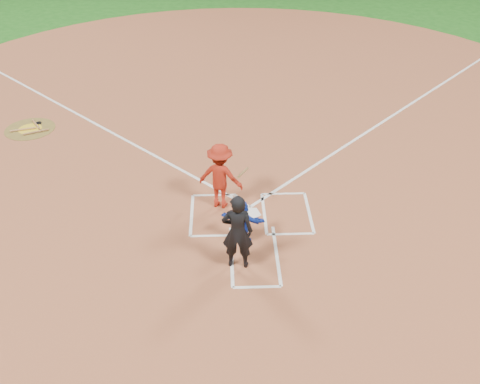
{
  "coord_description": "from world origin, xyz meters",
  "views": [
    {
      "loc": [
        -0.7,
        -11.58,
        8.63
      ],
      "look_at": [
        -0.3,
        -0.4,
        1.0
      ],
      "focal_mm": 40.0,
      "sensor_mm": 36.0,
      "label": 1
    }
  ],
  "objects_px": {
    "umpire": "(237,232)",
    "batter_at_plate": "(220,176)",
    "catcher": "(242,222)",
    "on_deck_circle": "(30,129)",
    "home_plate": "(251,213)"
  },
  "relations": [
    {
      "from": "catcher",
      "to": "umpire",
      "type": "xyz_separation_m",
      "value": [
        -0.14,
        -0.88,
        0.39
      ]
    },
    {
      "from": "catcher",
      "to": "batter_at_plate",
      "type": "bearing_deg",
      "value": -55.22
    },
    {
      "from": "home_plate",
      "to": "umpire",
      "type": "height_order",
      "value": "umpire"
    },
    {
      "from": "umpire",
      "to": "batter_at_plate",
      "type": "distance_m",
      "value": 2.49
    },
    {
      "from": "umpire",
      "to": "batter_at_plate",
      "type": "bearing_deg",
      "value": -75.81
    },
    {
      "from": "on_deck_circle",
      "to": "catcher",
      "type": "height_order",
      "value": "catcher"
    },
    {
      "from": "on_deck_circle",
      "to": "batter_at_plate",
      "type": "height_order",
      "value": "batter_at_plate"
    },
    {
      "from": "home_plate",
      "to": "catcher",
      "type": "xyz_separation_m",
      "value": [
        -0.28,
        -1.14,
        0.6
      ]
    },
    {
      "from": "home_plate",
      "to": "umpire",
      "type": "distance_m",
      "value": 2.29
    },
    {
      "from": "home_plate",
      "to": "catcher",
      "type": "bearing_deg",
      "value": 76.28
    },
    {
      "from": "on_deck_circle",
      "to": "umpire",
      "type": "height_order",
      "value": "umpire"
    },
    {
      "from": "home_plate",
      "to": "umpire",
      "type": "relative_size",
      "value": 0.3
    },
    {
      "from": "catcher",
      "to": "umpire",
      "type": "relative_size",
      "value": 0.61
    },
    {
      "from": "umpire",
      "to": "batter_at_plate",
      "type": "xyz_separation_m",
      "value": [
        -0.38,
        2.46,
        -0.05
      ]
    },
    {
      "from": "on_deck_circle",
      "to": "batter_at_plate",
      "type": "bearing_deg",
      "value": -35.74
    }
  ]
}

